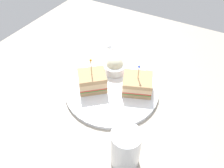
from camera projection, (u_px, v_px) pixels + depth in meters
The scene contains 9 objects.
ground_plane at pixel (112, 93), 72.76cm from camera, with size 107.52×107.52×2.00cm, color #9E9384.
plate at pixel (112, 90), 71.66cm from camera, with size 29.49×29.49×1.17cm, color white.
sandwich_half_front at pixel (92, 81), 69.59cm from camera, with size 10.82×10.65×11.32cm.
sandwich_half_back at pixel (137, 84), 69.10cm from camera, with size 10.91×10.29×9.77cm.
coleslaw_bowl at pixel (115, 66), 75.82cm from camera, with size 7.96×7.96×5.73cm.
drink_glass at pixel (125, 149), 51.53cm from camera, with size 6.86×6.86×11.19cm.
napkin at pixel (131, 49), 88.70cm from camera, with size 10.74×9.66×0.15cm, color white.
fork at pixel (119, 49), 88.43cm from camera, with size 13.12×3.46×0.35cm.
knife at pixel (124, 44), 90.59cm from camera, with size 13.10×3.39×0.35cm.
Camera 1 is at (-24.37, 43.78, 51.84)cm, focal length 36.15 mm.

